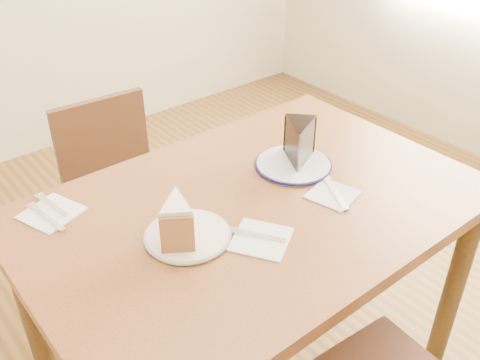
% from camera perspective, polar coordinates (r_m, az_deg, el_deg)
% --- Properties ---
extents(table, '(1.20, 0.80, 0.75)m').
position_cam_1_polar(table, '(1.46, 1.50, -5.50)').
color(table, '#4C2814').
rests_on(table, ground).
extents(chair_far, '(0.42, 0.42, 0.80)m').
position_cam_1_polar(chair_far, '(1.97, -12.25, -2.31)').
color(chair_far, '#311A0E').
rests_on(chair_far, ground).
extents(plate_cream, '(0.20, 0.20, 0.01)m').
position_cam_1_polar(plate_cream, '(1.29, -5.60, -5.92)').
color(plate_cream, white).
rests_on(plate_cream, table).
extents(plate_navy, '(0.21, 0.21, 0.01)m').
position_cam_1_polar(plate_navy, '(1.56, 5.72, 1.65)').
color(plate_navy, white).
rests_on(plate_navy, table).
extents(carrot_cake, '(0.12, 0.13, 0.09)m').
position_cam_1_polar(carrot_cake, '(1.25, -6.70, -4.22)').
color(carrot_cake, beige).
rests_on(carrot_cake, plate_cream).
extents(chocolate_cake, '(0.15, 0.15, 0.11)m').
position_cam_1_polar(chocolate_cake, '(1.53, 6.31, 3.70)').
color(chocolate_cake, black).
rests_on(chocolate_cake, plate_navy).
extents(napkin_cream, '(0.18, 0.18, 0.00)m').
position_cam_1_polar(napkin_cream, '(1.28, 2.25, -6.33)').
color(napkin_cream, white).
rests_on(napkin_cream, table).
extents(napkin_navy, '(0.14, 0.14, 0.00)m').
position_cam_1_polar(napkin_navy, '(1.45, 9.86, -1.55)').
color(napkin_navy, white).
rests_on(napkin_navy, table).
extents(napkin_spare, '(0.17, 0.17, 0.00)m').
position_cam_1_polar(napkin_spare, '(1.44, -19.46, -3.33)').
color(napkin_spare, white).
rests_on(napkin_spare, table).
extents(fork_cream, '(0.09, 0.13, 0.00)m').
position_cam_1_polar(fork_cream, '(1.28, 1.81, -5.88)').
color(fork_cream, silver).
rests_on(fork_cream, napkin_cream).
extents(knife_navy, '(0.09, 0.16, 0.00)m').
position_cam_1_polar(knife_navy, '(1.45, 10.08, -1.23)').
color(knife_navy, silver).
rests_on(knife_navy, napkin_navy).
extents(fork_spare, '(0.03, 0.14, 0.00)m').
position_cam_1_polar(fork_spare, '(1.47, -19.40, -2.50)').
color(fork_spare, silver).
rests_on(fork_spare, napkin_spare).
extents(knife_spare, '(0.04, 0.16, 0.00)m').
position_cam_1_polar(knife_spare, '(1.43, -19.96, -3.73)').
color(knife_spare, silver).
rests_on(knife_spare, napkin_spare).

